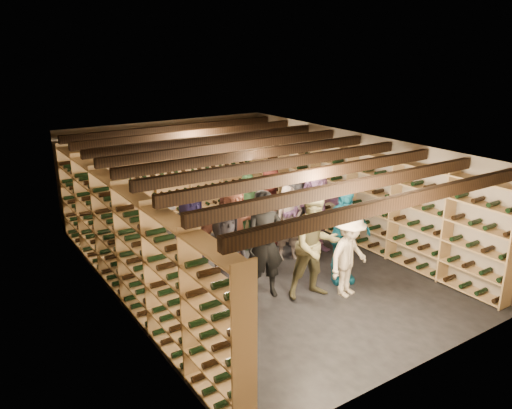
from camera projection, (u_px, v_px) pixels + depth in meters
The scene contains 23 objects.
ground at pixel (254, 265), 9.99m from camera, with size 8.00×8.00×0.00m, color black.
walls at pixel (254, 208), 9.63m from camera, with size 5.52×8.02×2.40m.
ceiling at pixel (253, 147), 9.26m from camera, with size 5.50×8.00×0.01m, color beige.
ceiling_joists at pixel (253, 154), 9.30m from camera, with size 5.40×7.12×0.18m.
wine_rack_left at pixel (125, 242), 8.32m from camera, with size 0.32×7.50×2.15m.
wine_rack_right at pixel (351, 193), 11.01m from camera, with size 0.32×7.50×2.15m.
wine_rack_back at pixel (171, 173), 12.71m from camera, with size 4.70×0.30×2.15m.
crate_stack_left at pixel (213, 220), 11.76m from camera, with size 0.59×0.50×0.51m.
crate_stack_right at pixel (250, 227), 11.34m from camera, with size 0.59×0.49×0.51m.
crate_loose at pixel (275, 228), 11.76m from camera, with size 0.50×0.33×0.17m, color tan.
person_0 at pixel (225, 257), 8.29m from camera, with size 0.83×0.54×1.70m, color black.
person_1 at pixel (265, 245), 8.52m from camera, with size 0.70×0.46×1.91m, color black.
person_2 at pixel (315, 246), 8.49m from camera, with size 0.92×0.71×1.89m, color brown.
person_3 at pixel (349, 256), 8.59m from camera, with size 0.96×0.55×1.49m, color #C4B194.
person_4 at pixel (343, 235), 9.06m from camera, with size 1.08×0.45×1.84m, color #135C78.
person_5 at pixel (233, 229), 9.42m from camera, with size 1.65×0.52×1.78m, color brown.
person_6 at pixel (191, 235), 9.28m from camera, with size 0.81×0.53×1.65m, color #211C48.
person_7 at pixel (289, 223), 10.08m from camera, with size 0.56×0.37×1.54m, color gray.
person_8 at pixel (272, 208), 10.56m from camera, with size 0.88×0.68×1.80m, color #471915.
person_9 at pixel (161, 238), 9.17m from camera, with size 1.05×0.60×1.62m, color beige.
person_10 at pixel (247, 211), 10.65m from camera, with size 0.97×0.40×1.66m, color #2C532E.
person_11 at pixel (315, 211), 10.37m from camera, with size 1.69×0.54×1.82m, color #8F609B.
person_12 at pixel (296, 209), 10.80m from camera, with size 0.79×0.51×1.62m, color #39383E.
Camera 1 is at (-4.99, -7.65, 4.23)m, focal length 35.00 mm.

